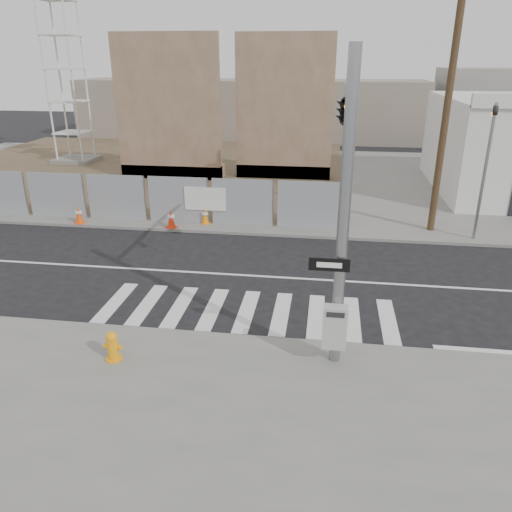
# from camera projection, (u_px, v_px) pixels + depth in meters

# --- Properties ---
(ground) EXTENTS (100.00, 100.00, 0.00)m
(ground) POSITION_uv_depth(u_px,v_px,m) (259.00, 276.00, 16.74)
(ground) COLOR black
(ground) RESTS_ON ground
(sidewalk_far) EXTENTS (50.00, 20.00, 0.12)m
(sidewalk_far) POSITION_uv_depth(u_px,v_px,m) (291.00, 180.00, 29.58)
(sidewalk_far) COLOR slate
(sidewalk_far) RESTS_ON ground
(signal_pole) EXTENTS (0.96, 5.87, 7.00)m
(signal_pole) POSITION_uv_depth(u_px,v_px,m) (344.00, 144.00, 12.75)
(signal_pole) COLOR gray
(signal_pole) RESTS_ON sidewalk_near
(far_signal_pole) EXTENTS (0.16, 0.20, 5.60)m
(far_signal_pole) POSITION_uv_depth(u_px,v_px,m) (488.00, 154.00, 18.60)
(far_signal_pole) COLOR gray
(far_signal_pole) RESTS_ON sidewalk_far
(chain_link_fence) EXTENTS (24.60, 0.04, 2.00)m
(chain_link_fence) POSITION_uv_depth(u_px,v_px,m) (53.00, 195.00, 22.24)
(chain_link_fence) COLOR gray
(chain_link_fence) RESTS_ON sidewalk_far
(concrete_wall_left) EXTENTS (6.00, 1.30, 8.00)m
(concrete_wall_left) POSITION_uv_depth(u_px,v_px,m) (169.00, 122.00, 28.43)
(concrete_wall_left) COLOR brown
(concrete_wall_left) RESTS_ON sidewalk_far
(concrete_wall_right) EXTENTS (5.50, 1.30, 8.00)m
(concrete_wall_right) POSITION_uv_depth(u_px,v_px,m) (284.00, 122.00, 28.49)
(concrete_wall_right) COLOR brown
(concrete_wall_right) RESTS_ON sidewalk_far
(crane_tower) EXTENTS (2.60, 2.60, 18.15)m
(crane_tower) POSITION_uv_depth(u_px,v_px,m) (58.00, 19.00, 30.99)
(crane_tower) COLOR slate
(crane_tower) RESTS_ON sidewalk_far
(utility_pole_right) EXTENTS (1.60, 0.28, 10.00)m
(utility_pole_right) POSITION_uv_depth(u_px,v_px,m) (448.00, 103.00, 18.99)
(utility_pole_right) COLOR #493722
(utility_pole_right) RESTS_ON sidewalk_far
(fire_hydrant) EXTENTS (0.51, 0.51, 0.75)m
(fire_hydrant) POSITION_uv_depth(u_px,v_px,m) (113.00, 346.00, 11.79)
(fire_hydrant) COLOR #FA9C0D
(fire_hydrant) RESTS_ON sidewalk_near
(traffic_cone_b) EXTENTS (0.43, 0.43, 0.77)m
(traffic_cone_b) POSITION_uv_depth(u_px,v_px,m) (79.00, 215.00, 21.55)
(traffic_cone_b) COLOR #FF4D0D
(traffic_cone_b) RESTS_ON sidewalk_far
(traffic_cone_c) EXTENTS (0.52, 0.52, 0.78)m
(traffic_cone_c) POSITION_uv_depth(u_px,v_px,m) (171.00, 219.00, 21.00)
(traffic_cone_c) COLOR red
(traffic_cone_c) RESTS_ON sidewalk_far
(traffic_cone_d) EXTENTS (0.47, 0.47, 0.70)m
(traffic_cone_d) POSITION_uv_depth(u_px,v_px,m) (205.00, 216.00, 21.50)
(traffic_cone_d) COLOR orange
(traffic_cone_d) RESTS_ON sidewalk_far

